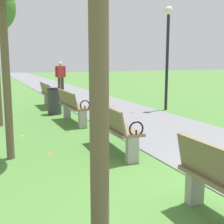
{
  "coord_description": "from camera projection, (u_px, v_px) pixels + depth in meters",
  "views": [
    {
      "loc": [
        -2.74,
        -2.08,
        1.73
      ],
      "look_at": [
        -0.05,
        4.16,
        0.55
      ],
      "focal_mm": 48.36,
      "sensor_mm": 36.0,
      "label": 1
    }
  ],
  "objects": [
    {
      "name": "park_bench_3",
      "position": [
        72.0,
        106.0,
        8.3
      ],
      "size": [
        0.49,
        1.6,
        0.9
      ],
      "color": "#7A664C",
      "rests_on": "ground"
    },
    {
      "name": "park_bench_2",
      "position": [
        114.0,
        126.0,
        5.72
      ],
      "size": [
        0.54,
        1.62,
        0.9
      ],
      "color": "#7A664C",
      "rests_on": "ground"
    },
    {
      "name": "paved_walkway",
      "position": [
        50.0,
        86.0,
        20.08
      ],
      "size": [
        2.8,
        44.0,
        0.02
      ],
      "primitive_type": "cube",
      "color": "slate",
      "rests_on": "ground"
    },
    {
      "name": "lamp_post",
      "position": [
        168.0,
        42.0,
        10.15
      ],
      "size": [
        0.28,
        0.28,
        3.48
      ],
      "color": "black",
      "rests_on": "ground"
    },
    {
      "name": "pedestrian_walking",
      "position": [
        61.0,
        76.0,
        14.8
      ],
      "size": [
        0.53,
        0.22,
        1.62
      ],
      "color": "#3D3328",
      "rests_on": "paved_walkway"
    },
    {
      "name": "scattered_leaves",
      "position": [
        105.0,
        128.0,
        7.67
      ],
      "size": [
        4.91,
        13.64,
        0.02
      ],
      "color": "brown",
      "rests_on": "ground"
    },
    {
      "name": "trash_bin",
      "position": [
        54.0,
        101.0,
        9.65
      ],
      "size": [
        0.48,
        0.48,
        0.84
      ],
      "color": "#38383D",
      "rests_on": "ground"
    },
    {
      "name": "park_bench_4",
      "position": [
        49.0,
        94.0,
        11.09
      ],
      "size": [
        0.49,
        1.61,
        0.9
      ],
      "color": "#7A664C",
      "rests_on": "ground"
    }
  ]
}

